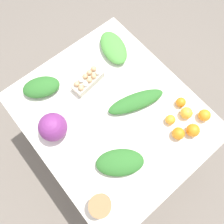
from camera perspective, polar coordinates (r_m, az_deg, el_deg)
ground_plane at (r=2.17m, az=-0.00°, el=-6.98°), size 8.00×8.00×0.00m
dining_table at (r=1.53m, az=-0.00°, el=-1.48°), size 1.21×1.05×0.75m
cabbage_purple at (r=1.37m, az=-15.20°, el=-3.79°), size 0.18×0.18×0.18m
egg_carton at (r=1.50m, az=-6.33°, el=8.26°), size 0.12×0.24×0.09m
paper_bag at (r=1.30m, az=-3.06°, el=-23.16°), size 0.12×0.12×0.13m
greens_bunch_scallion at (r=1.45m, az=6.27°, el=2.71°), size 0.23×0.41×0.06m
greens_bunch_dandelion at (r=1.33m, az=2.08°, el=-13.02°), size 0.30×0.33×0.08m
greens_bunch_kale at (r=1.55m, az=-18.00°, el=6.19°), size 0.25×0.29×0.08m
greens_bunch_beet_tops at (r=1.64m, az=0.39°, el=16.46°), size 0.33×0.25×0.07m
orange_0 at (r=1.44m, az=14.99°, el=-1.94°), size 0.06×0.06×0.06m
orange_1 at (r=1.48m, az=18.87°, el=-0.24°), size 0.08×0.08×0.08m
orange_2 at (r=1.50m, az=17.53°, el=2.44°), size 0.07×0.07×0.07m
orange_3 at (r=1.52m, az=22.99°, el=-0.78°), size 0.08×0.08×0.08m
orange_4 at (r=1.45m, az=20.40°, el=-4.50°), size 0.08×0.08×0.08m
orange_5 at (r=1.42m, az=16.96°, el=-5.40°), size 0.08×0.08×0.08m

